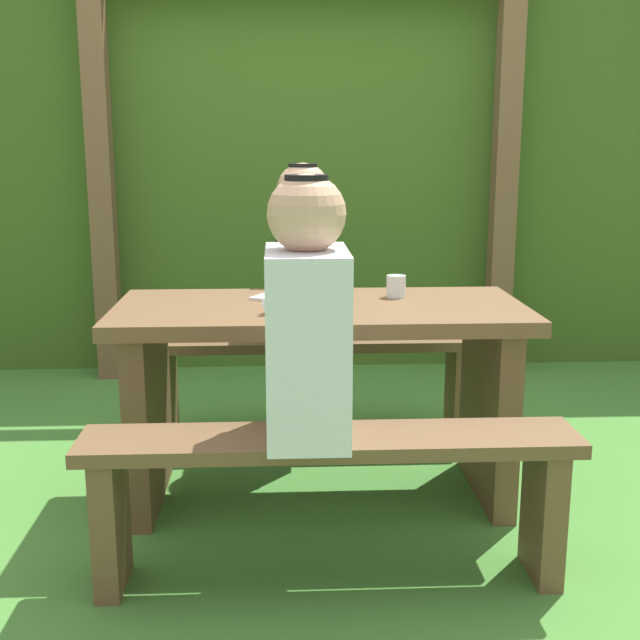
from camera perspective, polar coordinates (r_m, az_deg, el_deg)
ground_plane at (r=2.98m, az=0.00°, el=-12.27°), size 12.00×12.00×0.00m
hedge_backdrop at (r=4.99m, az=-1.31°, el=10.61°), size 6.40×1.08×2.17m
pergola_post_left at (r=4.38m, az=-15.15°, el=8.82°), size 0.12×0.12×2.00m
pergola_post_right at (r=4.45m, az=12.85°, el=8.99°), size 0.12×0.12×2.00m
picnic_table at (r=2.81m, az=0.00°, el=-3.33°), size 1.40×0.64×0.70m
bench_near at (r=2.32m, az=0.71°, el=-11.03°), size 1.40×0.24×0.45m
bench_far at (r=3.41m, az=-0.48°, el=-3.31°), size 1.40×0.24×0.45m
person_white_shirt at (r=2.18m, az=-0.93°, el=0.08°), size 0.25×0.35×0.72m
person_black_coat at (r=3.31m, az=-1.19°, el=4.32°), size 0.25×0.35×0.72m
drinking_glass at (r=2.90m, az=5.39°, el=2.39°), size 0.07×0.07×0.08m
bottle_left at (r=2.66m, az=-2.35°, el=2.59°), size 0.06×0.06×0.21m
cell_phone at (r=2.89m, az=-3.73°, el=1.68°), size 0.13×0.16×0.01m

